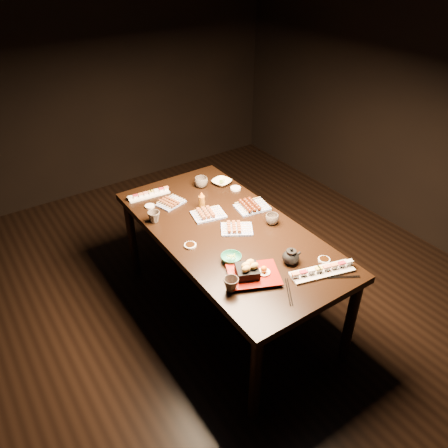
# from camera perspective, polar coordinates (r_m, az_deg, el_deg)

# --- Properties ---
(ground) EXTENTS (5.00, 5.00, 0.00)m
(ground) POSITION_cam_1_polar(r_m,az_deg,el_deg) (3.48, 2.23, -11.23)
(ground) COLOR black
(ground) RESTS_ON ground
(dining_table) EXTENTS (0.96, 1.83, 0.75)m
(dining_table) POSITION_cam_1_polar(r_m,az_deg,el_deg) (3.24, 0.50, -6.20)
(dining_table) COLOR black
(dining_table) RESTS_ON ground
(sushi_platter_near) EXTENTS (0.41, 0.21, 0.05)m
(sushi_platter_near) POSITION_cam_1_polar(r_m,az_deg,el_deg) (2.70, 12.74, -5.82)
(sushi_platter_near) COLOR white
(sushi_platter_near) RESTS_ON dining_table
(sushi_platter_far) EXTENTS (0.33, 0.12, 0.04)m
(sushi_platter_far) POSITION_cam_1_polar(r_m,az_deg,el_deg) (3.45, -9.84, 3.95)
(sushi_platter_far) COLOR white
(sushi_platter_far) RESTS_ON dining_table
(yakitori_plate_center) EXTENTS (0.26, 0.21, 0.06)m
(yakitori_plate_center) POSITION_cam_1_polar(r_m,az_deg,el_deg) (3.15, -2.06, 1.57)
(yakitori_plate_center) COLOR #828EB6
(yakitori_plate_center) RESTS_ON dining_table
(yakitori_plate_right) EXTENTS (0.27, 0.25, 0.05)m
(yakitori_plate_right) POSITION_cam_1_polar(r_m,az_deg,el_deg) (3.00, 1.68, -0.37)
(yakitori_plate_right) COLOR #828EB6
(yakitori_plate_right) RESTS_ON dining_table
(yakitori_plate_left) EXTENTS (0.23, 0.19, 0.05)m
(yakitori_plate_left) POSITION_cam_1_polar(r_m,az_deg,el_deg) (3.31, -6.97, 2.99)
(yakitori_plate_left) COLOR #828EB6
(yakitori_plate_left) RESTS_ON dining_table
(tsukune_plate) EXTENTS (0.26, 0.21, 0.06)m
(tsukune_plate) POSITION_cam_1_polar(r_m,az_deg,el_deg) (3.24, 3.71, 2.53)
(tsukune_plate) COLOR #828EB6
(tsukune_plate) RESTS_ON dining_table
(edamame_bowl_green) EXTENTS (0.16, 0.16, 0.04)m
(edamame_bowl_green) POSITION_cam_1_polar(r_m,az_deg,el_deg) (2.73, 0.95, -4.50)
(edamame_bowl_green) COLOR #2F906F
(edamame_bowl_green) RESTS_ON dining_table
(edamame_bowl_cream) EXTENTS (0.18, 0.18, 0.04)m
(edamame_bowl_cream) POSITION_cam_1_polar(r_m,az_deg,el_deg) (3.56, -0.30, 5.49)
(edamame_bowl_cream) COLOR #FFF7D0
(edamame_bowl_cream) RESTS_ON dining_table
(tempura_tray) EXTENTS (0.37, 0.34, 0.11)m
(tempura_tray) POSITION_cam_1_polar(r_m,az_deg,el_deg) (2.59, 3.93, -6.00)
(tempura_tray) COLOR black
(tempura_tray) RESTS_ON dining_table
(teacup_near_left) EXTENTS (0.10, 0.10, 0.08)m
(teacup_near_left) POSITION_cam_1_polar(r_m,az_deg,el_deg) (2.51, 0.93, -7.89)
(teacup_near_left) COLOR #4D433B
(teacup_near_left) RESTS_ON dining_table
(teacup_mid_right) EXTENTS (0.11, 0.11, 0.07)m
(teacup_mid_right) POSITION_cam_1_polar(r_m,az_deg,el_deg) (3.07, 6.30, 0.63)
(teacup_mid_right) COLOR #4D433B
(teacup_mid_right) RESTS_ON dining_table
(teacup_far_left) EXTENTS (0.11, 0.11, 0.08)m
(teacup_far_left) POSITION_cam_1_polar(r_m,az_deg,el_deg) (3.11, -9.13, 0.93)
(teacup_far_left) COLOR #4D433B
(teacup_far_left) RESTS_ON dining_table
(teacup_far_right) EXTENTS (0.13, 0.13, 0.08)m
(teacup_far_right) POSITION_cam_1_polar(r_m,az_deg,el_deg) (3.51, -3.00, 5.47)
(teacup_far_right) COLOR #4D433B
(teacup_far_right) RESTS_ON dining_table
(teapot) EXTENTS (0.15, 0.15, 0.11)m
(teapot) POSITION_cam_1_polar(r_m,az_deg,el_deg) (2.73, 8.72, -4.09)
(teapot) COLOR black
(teapot) RESTS_ON dining_table
(condiment_bottle) EXTENTS (0.05, 0.05, 0.14)m
(condiment_bottle) POSITION_cam_1_polar(r_m,az_deg,el_deg) (3.21, -2.92, 3.10)
(condiment_bottle) COLOR brown
(condiment_bottle) RESTS_ON dining_table
(sauce_dish_west) EXTENTS (0.08, 0.08, 0.01)m
(sauce_dish_west) POSITION_cam_1_polar(r_m,az_deg,el_deg) (2.86, -4.43, -2.81)
(sauce_dish_west) COLOR white
(sauce_dish_west) RESTS_ON dining_table
(sauce_dish_east) EXTENTS (0.10, 0.10, 0.01)m
(sauce_dish_east) POSITION_cam_1_polar(r_m,az_deg,el_deg) (3.49, 1.52, 4.68)
(sauce_dish_east) COLOR white
(sauce_dish_east) RESTS_ON dining_table
(sauce_dish_se) EXTENTS (0.10, 0.10, 0.01)m
(sauce_dish_se) POSITION_cam_1_polar(r_m,az_deg,el_deg) (2.81, 12.93, -4.58)
(sauce_dish_se) COLOR white
(sauce_dish_se) RESTS_ON dining_table
(sauce_dish_nw) EXTENTS (0.08, 0.08, 0.01)m
(sauce_dish_nw) POSITION_cam_1_polar(r_m,az_deg,el_deg) (3.31, -9.68, 2.31)
(sauce_dish_nw) COLOR white
(sauce_dish_nw) RESTS_ON dining_table
(chopsticks_near) EXTENTS (0.14, 0.20, 0.01)m
(chopsticks_near) POSITION_cam_1_polar(r_m,az_deg,el_deg) (2.55, 8.47, -8.72)
(chopsticks_near) COLOR black
(chopsticks_near) RESTS_ON dining_table
(chopsticks_se) EXTENTS (0.18, 0.12, 0.01)m
(chopsticks_se) POSITION_cam_1_polar(r_m,az_deg,el_deg) (2.71, 15.38, -6.69)
(chopsticks_se) COLOR black
(chopsticks_se) RESTS_ON dining_table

